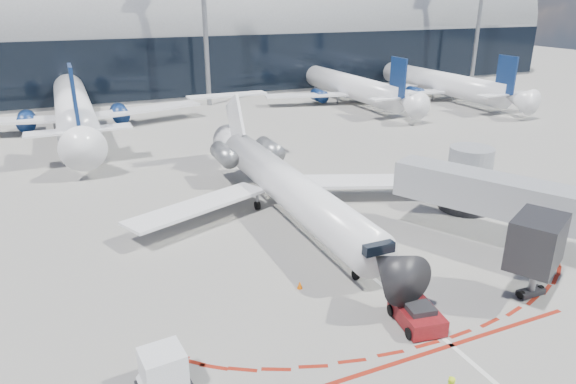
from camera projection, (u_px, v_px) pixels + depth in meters
name	position (u px, v px, depth m)	size (l,w,h in m)	color
ground	(333.00, 243.00, 33.61)	(260.00, 260.00, 0.00)	gray
apron_centerline	(319.00, 231.00, 35.32)	(0.25, 40.00, 0.01)	silver
apron_stop_bar	(452.00, 345.00, 23.77)	(14.00, 0.25, 0.01)	maroon
terminal_building	(151.00, 39.00, 86.16)	(150.00, 24.15, 24.00)	gray
jet_bridge	(488.00, 194.00, 33.64)	(10.03, 15.20, 4.90)	#989AA0
light_mast_centre	(205.00, 17.00, 72.10)	(0.70, 0.70, 25.00)	slate
light_mast_east	(480.00, 12.00, 90.87)	(0.70, 0.70, 25.00)	slate
regional_jet	(283.00, 182.00, 37.50)	(23.51, 28.99, 7.26)	white
pushback_tug	(417.00, 315.00, 25.13)	(2.35, 4.70, 1.20)	#5D0D12
uld_container	(164.00, 372.00, 20.66)	(2.25, 1.97, 1.96)	black
safety_cone_left	(300.00, 285.00, 28.34)	(0.31, 0.31, 0.44)	#E05B04
bg_airliner_1	(69.00, 81.00, 60.66)	(36.12, 38.24, 11.68)	white
bg_airliner_2	(347.00, 69.00, 77.27)	(30.55, 32.35, 9.88)	white
bg_airliner_3	(442.00, 67.00, 79.62)	(30.42, 32.21, 9.84)	white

